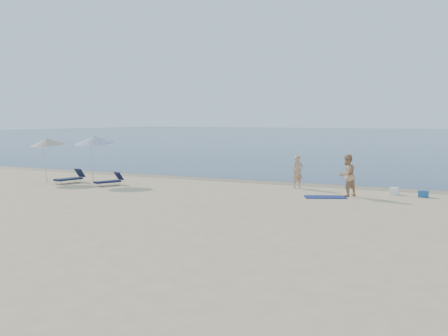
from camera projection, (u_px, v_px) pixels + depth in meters
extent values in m
cube|color=#0B1E46|center=(446.00, 137.00, 100.79)|extent=(240.00, 160.00, 0.01)
cube|color=#847254|center=(278.00, 183.00, 29.50)|extent=(240.00, 1.60, 0.00)
imported|color=tan|center=(298.00, 172.00, 27.23)|extent=(0.64, 0.70, 1.61)
imported|color=tan|center=(347.00, 175.00, 24.34)|extent=(1.05, 1.12, 1.84)
cube|color=#101A52|center=(325.00, 197.00, 24.14)|extent=(1.99, 1.62, 0.03)
cube|color=white|center=(394.00, 191.00, 25.02)|extent=(0.37, 0.32, 0.31)
cube|color=#1D549E|center=(423.00, 194.00, 24.15)|extent=(0.43, 0.31, 0.30)
cylinder|color=silver|center=(92.00, 162.00, 28.97)|extent=(0.07, 0.31, 2.34)
cone|color=white|center=(95.00, 140.00, 29.10)|extent=(2.18, 2.20, 0.58)
sphere|color=silver|center=(95.00, 136.00, 29.08)|extent=(0.07, 0.07, 0.07)
cylinder|color=silver|center=(45.00, 162.00, 29.88)|extent=(0.08, 0.26, 2.20)
cone|color=beige|center=(47.00, 142.00, 29.97)|extent=(2.08, 2.10, 0.53)
sphere|color=silver|center=(47.00, 138.00, 29.96)|extent=(0.06, 0.06, 0.06)
cube|color=#151F3C|center=(68.00, 179.00, 29.37)|extent=(0.82, 1.56, 0.10)
cube|color=#151F3C|center=(80.00, 173.00, 29.92)|extent=(0.60, 0.46, 0.48)
cylinder|color=#A5A5AD|center=(71.00, 181.00, 29.25)|extent=(0.03, 0.03, 0.22)
cube|color=#15173C|center=(107.00, 182.00, 28.32)|extent=(0.93, 1.43, 0.09)
cube|color=#15173C|center=(119.00, 176.00, 28.75)|extent=(0.58, 0.48, 0.44)
cylinder|color=#A5A5AD|center=(109.00, 184.00, 28.18)|extent=(0.03, 0.03, 0.20)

